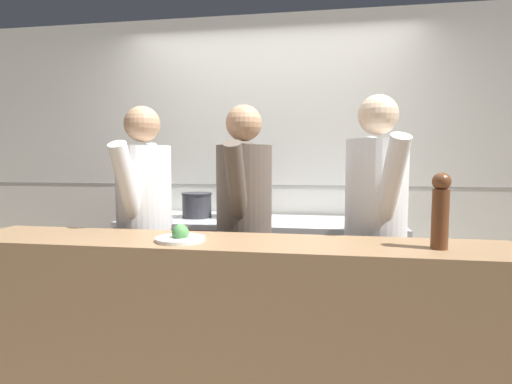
# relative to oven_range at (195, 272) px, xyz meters

# --- Properties ---
(wall_back_tiled) EXTENTS (8.00, 0.06, 2.60)m
(wall_back_tiled) POSITION_rel_oven_range_xyz_m (0.56, 0.40, 0.84)
(wall_back_tiled) COLOR silver
(wall_back_tiled) RESTS_ON ground_plane
(oven_range) EXTENTS (1.06, 0.71, 0.91)m
(oven_range) POSITION_rel_oven_range_xyz_m (0.00, 0.00, 0.00)
(oven_range) COLOR maroon
(oven_range) RESTS_ON ground_plane
(prep_counter) EXTENTS (1.01, 0.65, 0.90)m
(prep_counter) POSITION_rel_oven_range_xyz_m (1.10, -0.00, -0.01)
(prep_counter) COLOR #B7BABF
(prep_counter) RESTS_ON ground_plane
(pass_counter) EXTENTS (2.77, 0.45, 0.98)m
(pass_counter) POSITION_rel_oven_range_xyz_m (0.54, -1.15, 0.03)
(pass_counter) COLOR #93704C
(pass_counter) RESTS_ON ground_plane
(stock_pot) EXTENTS (0.25, 0.25, 0.19)m
(stock_pot) POSITION_rel_oven_range_xyz_m (-0.32, -0.01, 0.56)
(stock_pot) COLOR beige
(stock_pot) RESTS_ON oven_range
(sauce_pot) EXTENTS (0.24, 0.24, 0.20)m
(sauce_pot) POSITION_rel_oven_range_xyz_m (0.02, -0.01, 0.56)
(sauce_pot) COLOR #2D2D33
(sauce_pot) RESTS_ON oven_range
(braising_pot) EXTENTS (0.32, 0.32, 0.18)m
(braising_pot) POSITION_rel_oven_range_xyz_m (0.34, 0.05, 0.55)
(braising_pot) COLOR #B7BABF
(braising_pot) RESTS_ON oven_range
(plated_dish_main) EXTENTS (0.24, 0.24, 0.09)m
(plated_dish_main) POSITION_rel_oven_range_xyz_m (0.31, -1.19, 0.54)
(plated_dish_main) COLOR white
(plated_dish_main) RESTS_ON pass_counter
(pepper_mill) EXTENTS (0.08, 0.08, 0.35)m
(pepper_mill) POSITION_rel_oven_range_xyz_m (1.53, -1.18, 0.70)
(pepper_mill) COLOR brown
(pepper_mill) RESTS_ON pass_counter
(chef_head_cook) EXTENTS (0.35, 0.75, 1.71)m
(chef_head_cook) POSITION_rel_oven_range_xyz_m (-0.12, -0.66, 0.50)
(chef_head_cook) COLOR black
(chef_head_cook) RESTS_ON ground_plane
(chef_sous) EXTENTS (0.35, 0.75, 1.72)m
(chef_sous) POSITION_rel_oven_range_xyz_m (0.52, -0.60, 0.50)
(chef_sous) COLOR black
(chef_sous) RESTS_ON ground_plane
(chef_line) EXTENTS (0.42, 0.77, 1.75)m
(chef_line) POSITION_rel_oven_range_xyz_m (1.32, -0.65, 0.52)
(chef_line) COLOR black
(chef_line) RESTS_ON ground_plane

